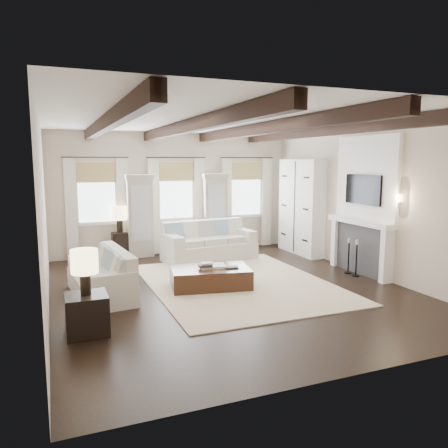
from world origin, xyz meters
name	(u,v)px	position (x,y,z in m)	size (l,w,h in m)	color
ground	(229,289)	(0.00, 0.00, 0.00)	(7.50, 7.50, 0.00)	black
room_shell	(245,188)	(0.75, 0.90, 1.89)	(6.54, 7.54, 3.22)	beige
area_rug	(238,283)	(0.31, 0.27, 0.01)	(3.45, 4.48, 0.02)	beige
sofa_back	(208,244)	(0.49, 2.54, 0.39)	(2.35, 1.25, 0.97)	silver
sofa_left	(104,277)	(-2.29, 0.46, 0.35)	(1.08, 2.05, 0.84)	silver
ottoman	(210,278)	(-0.31, 0.21, 0.20)	(1.51, 0.94, 0.40)	black
tray	(213,266)	(-0.24, 0.26, 0.42)	(0.50, 0.38, 0.04)	white
book_lower	(205,265)	(-0.42, 0.19, 0.46)	(0.26, 0.20, 0.04)	#262628
book_upper	(207,263)	(-0.37, 0.21, 0.49)	(0.22, 0.17, 0.03)	beige
book_loose	(232,267)	(0.07, 0.02, 0.41)	(0.24, 0.18, 0.03)	#262628
side_table_front	(87,314)	(-2.74, -1.31, 0.29)	(0.58, 0.58, 0.58)	black
lamp_front	(85,264)	(-2.74, -1.31, 1.02)	(0.38, 0.38, 0.65)	black
side_table_back	(121,245)	(-1.52, 3.61, 0.33)	(0.43, 0.43, 0.65)	black
lamp_back	(120,215)	(-1.52, 3.61, 1.11)	(0.39, 0.39, 0.67)	black
candlestick_near	(356,261)	(2.90, -0.15, 0.33)	(0.16, 0.16, 0.79)	black
candlestick_far	(348,259)	(2.90, 0.11, 0.33)	(0.16, 0.16, 0.78)	black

